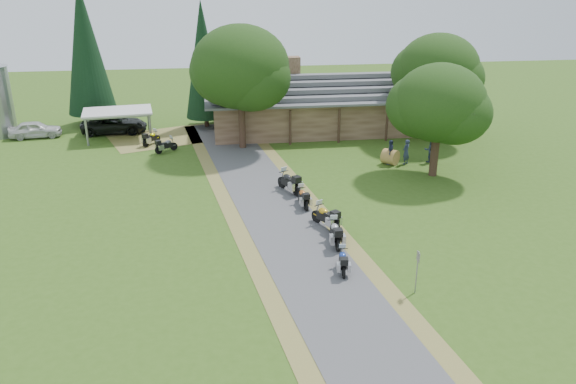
{
  "coord_description": "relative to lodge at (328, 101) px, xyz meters",
  "views": [
    {
      "loc": [
        -4.23,
        -23.68,
        12.98
      ],
      "look_at": [
        -0.2,
        5.04,
        1.6
      ],
      "focal_mm": 35.0,
      "sensor_mm": 36.0,
      "label": 1
    }
  ],
  "objects": [
    {
      "name": "lodge",
      "position": [
        0.0,
        0.0,
        0.0
      ],
      "size": [
        21.4,
        9.4,
        4.9
      ],
      "primitive_type": null,
      "color": "brown",
      "rests_on": "ground"
    },
    {
      "name": "motorcycle_carport_a",
      "position": [
        -15.08,
        -3.04,
        -1.84
      ],
      "size": [
        1.5,
        1.79,
        1.22
      ],
      "primitive_type": null,
      "rotation": [
        0.0,
        0.0,
        0.96
      ],
      "color": "#EEEA00",
      "rests_on": "ground"
    },
    {
      "name": "motorcycle_row_c",
      "position": [
        -4.35,
        -20.44,
        -1.75
      ],
      "size": [
        1.53,
        2.11,
        1.39
      ],
      "primitive_type": null,
      "rotation": [
        0.0,
        0.0,
        2.05
      ],
      "color": "gold",
      "rests_on": "ground"
    },
    {
      "name": "oak_lodge_left",
      "position": [
        -7.85,
        -4.87,
        2.66
      ],
      "size": [
        7.44,
        7.44,
        10.22
      ],
      "primitive_type": null,
      "color": "black",
      "rests_on": "ground"
    },
    {
      "name": "oak_driveway",
      "position": [
        4.63,
        -13.15,
        1.6
      ],
      "size": [
        6.07,
        6.07,
        8.11
      ],
      "primitive_type": null,
      "color": "black",
      "rests_on": "ground"
    },
    {
      "name": "person_b",
      "position": [
        5.49,
        -10.35,
        -1.38
      ],
      "size": [
        0.65,
        0.49,
        2.14
      ],
      "primitive_type": "imported",
      "rotation": [
        0.0,
        0.0,
        3.05
      ],
      "color": "navy",
      "rests_on": "ground"
    },
    {
      "name": "person_a",
      "position": [
        3.57,
        -10.56,
        -1.38
      ],
      "size": [
        0.75,
        0.72,
        2.13
      ],
      "primitive_type": "imported",
      "rotation": [
        0.0,
        0.0,
        3.8
      ],
      "color": "navy",
      "rests_on": "ground"
    },
    {
      "name": "cedar_far",
      "position": [
        -20.76,
        4.35,
        3.84
      ],
      "size": [
        4.25,
        4.25,
        12.57
      ],
      "primitive_type": "cone",
      "color": "black",
      "rests_on": "ground"
    },
    {
      "name": "sign_post",
      "position": [
        -1.83,
        -27.56,
        -1.45
      ],
      "size": [
        0.36,
        0.06,
        2.0
      ],
      "primitive_type": null,
      "color": "gray",
      "rests_on": "ground"
    },
    {
      "name": "motorcycle_carport_b",
      "position": [
        -13.78,
        -5.2,
        -1.85
      ],
      "size": [
        1.74,
        1.5,
        1.19
      ],
      "primitive_type": null,
      "rotation": [
        0.0,
        0.0,
        0.64
      ],
      "color": "slate",
      "rests_on": "ground"
    },
    {
      "name": "driveway",
      "position": [
        -6.5,
        -20.0,
        -2.45
      ],
      "size": [
        51.95,
        51.95,
        0.0
      ],
      "primitive_type": "plane",
      "rotation": [
        0.0,
        0.0,
        0.14
      ],
      "color": "#454547",
      "rests_on": "ground"
    },
    {
      "name": "carport",
      "position": [
        -17.86,
        -0.71,
        -1.26
      ],
      "size": [
        5.92,
        4.35,
        2.38
      ],
      "primitive_type": null,
      "rotation": [
        0.0,
        0.0,
        0.13
      ],
      "color": "silver",
      "rests_on": "ground"
    },
    {
      "name": "hay_bale",
      "position": [
        2.45,
        -10.45,
        -1.9
      ],
      "size": [
        1.5,
        1.49,
        1.1
      ],
      "primitive_type": "cylinder",
      "rotation": [
        1.57,
        0.0,
        0.76
      ],
      "color": "olive",
      "rests_on": "ground"
    },
    {
      "name": "motorcycle_row_a",
      "position": [
        -4.52,
        -25.25,
        -1.88
      ],
      "size": [
        0.79,
        1.72,
        1.14
      ],
      "primitive_type": null,
      "rotation": [
        0.0,
        0.0,
        1.42
      ],
      "color": "navy",
      "rests_on": "ground"
    },
    {
      "name": "motorcycle_row_d",
      "position": [
        -5.07,
        -17.34,
        -1.84
      ],
      "size": [
        0.75,
        1.84,
        1.23
      ],
      "primitive_type": null,
      "rotation": [
        0.0,
        0.0,
        1.66
      ],
      "color": "#BE6321",
      "rests_on": "ground"
    },
    {
      "name": "car_white_sedan",
      "position": [
        -24.9,
        0.49,
        -1.56
      ],
      "size": [
        2.89,
        5.55,
        1.77
      ],
      "primitive_type": "imported",
      "rotation": [
        0.0,
        0.0,
        1.7
      ],
      "color": "silver",
      "rests_on": "ground"
    },
    {
      "name": "motorcycle_row_e",
      "position": [
        -5.57,
        -14.91,
        -1.72
      ],
      "size": [
        1.55,
        2.24,
        1.47
      ],
      "primitive_type": null,
      "rotation": [
        0.0,
        0.0,
        2.01
      ],
      "color": "black",
      "rests_on": "ground"
    },
    {
      "name": "oak_lodge_right",
      "position": [
        7.82,
        -4.8,
        2.29
      ],
      "size": [
        6.48,
        6.48,
        9.47
      ],
      "primitive_type": null,
      "color": "black",
      "rests_on": "ground"
    },
    {
      "name": "person_c",
      "position": [
        2.45,
        -10.48,
        -1.38
      ],
      "size": [
        0.66,
        0.74,
        2.13
      ],
      "primitive_type": "imported",
      "rotation": [
        0.0,
        0.0,
        4.25
      ],
      "color": "navy",
      "rests_on": "ground"
    },
    {
      "name": "cedar_near",
      "position": [
        -10.64,
        2.15,
        3.03
      ],
      "size": [
        3.49,
        3.49,
        10.95
      ],
      "primitive_type": "cone",
      "color": "black",
      "rests_on": "ground"
    },
    {
      "name": "motorcycle_row_b",
      "position": [
        -4.27,
        -22.49,
        -1.77
      ],
      "size": [
        0.73,
        2.01,
        1.36
      ],
      "primitive_type": null,
      "rotation": [
        0.0,
        0.0,
        1.53
      ],
      "color": "#9A9BA1",
      "rests_on": "ground"
    },
    {
      "name": "ground",
      "position": [
        -6.0,
        -24.0,
        -2.45
      ],
      "size": [
        120.0,
        120.0,
        0.0
      ],
      "primitive_type": "plane",
      "color": "#365618",
      "rests_on": "ground"
    },
    {
      "name": "car_dark_suv",
      "position": [
        -18.53,
        1.05,
        -1.3
      ],
      "size": [
        2.67,
        6.03,
        2.29
      ],
      "primitive_type": "imported",
      "rotation": [
        0.0,
        0.0,
        1.59
      ],
      "color": "black",
      "rests_on": "ground"
    }
  ]
}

